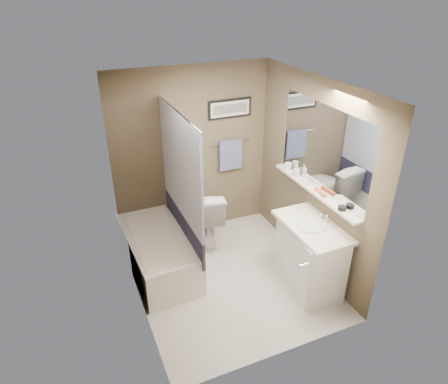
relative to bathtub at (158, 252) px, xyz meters
name	(u,v)px	position (x,y,z in m)	size (l,w,h in m)	color
ground	(229,278)	(0.75, -0.54, -0.25)	(2.50, 2.50, 0.00)	beige
ceiling	(230,88)	(0.75, -0.54, 2.13)	(2.20, 2.50, 0.04)	white
wall_back	(193,155)	(0.75, 0.69, 0.95)	(2.20, 0.04, 2.40)	brown
wall_front	(287,256)	(0.75, -1.77, 0.95)	(2.20, 0.04, 2.40)	brown
wall_left	(133,214)	(-0.33, -0.54, 0.95)	(0.04, 2.50, 2.40)	brown
wall_right	(311,177)	(1.83, -0.54, 0.95)	(0.04, 2.50, 2.40)	brown
tile_surround	(124,208)	(-0.34, -0.04, 0.75)	(0.02, 1.55, 2.00)	tan
curtain_rod	(177,112)	(0.35, -0.04, 1.80)	(0.02, 0.02, 1.55)	silver
curtain_upper	(180,166)	(0.35, -0.04, 1.15)	(0.03, 1.45, 1.28)	white
curtain_lower	(184,226)	(0.35, -0.04, 0.33)	(0.03, 1.45, 0.36)	#28294B
mirror	(323,149)	(1.84, -0.69, 1.37)	(0.02, 1.60, 1.00)	silver
shelf	(314,190)	(1.79, -0.69, 0.85)	(0.12, 1.60, 0.03)	silver
towel_bar	(230,142)	(1.30, 0.67, 1.05)	(0.02, 0.02, 0.60)	silver
towel	(231,155)	(1.30, 0.65, 0.87)	(0.34, 0.05, 0.44)	#8497C0
art_frame	(230,109)	(1.30, 0.69, 1.53)	(0.62, 0.03, 0.26)	black
art_mat	(230,109)	(1.30, 0.67, 1.53)	(0.56, 0.00, 0.20)	white
art_image	(230,109)	(1.30, 0.67, 1.53)	(0.50, 0.00, 0.13)	#595959
door	(337,259)	(1.30, -1.79, 0.75)	(0.80, 0.02, 2.00)	silver
door_handle	(304,265)	(0.97, -1.73, 0.75)	(0.02, 0.02, 0.10)	silver
bathtub	(158,252)	(0.00, 0.00, 0.00)	(0.70, 1.50, 0.50)	white
tub_rim	(156,236)	(0.00, 0.00, 0.25)	(0.56, 1.36, 0.02)	white
toilet	(204,215)	(0.77, 0.35, 0.17)	(0.47, 0.82, 0.84)	white
vanity	(309,256)	(1.60, -1.00, 0.15)	(0.50, 0.90, 0.80)	white
countertop	(312,227)	(1.59, -1.00, 0.57)	(0.54, 0.96, 0.04)	white
sink_basin	(312,225)	(1.58, -1.00, 0.60)	(0.34, 0.34, 0.01)	silver
faucet_spout	(327,218)	(1.78, -1.00, 0.64)	(0.02, 0.02, 0.10)	white
faucet_knob	(322,215)	(1.78, -0.90, 0.62)	(0.05, 0.05, 0.05)	white
candle_bowl_near	(342,208)	(1.79, -1.21, 0.89)	(0.09, 0.09, 0.04)	black
hair_brush_front	(320,192)	(1.79, -0.82, 0.89)	(0.04, 0.04, 0.22)	#D1531D
pink_comb	(305,182)	(1.79, -0.50, 0.87)	(0.03, 0.16, 0.01)	pink
glass_jar	(288,166)	(1.79, -0.10, 0.92)	(0.08, 0.08, 0.10)	silver
soap_bottle	(296,171)	(1.79, -0.29, 0.93)	(0.06, 0.06, 0.14)	#999999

